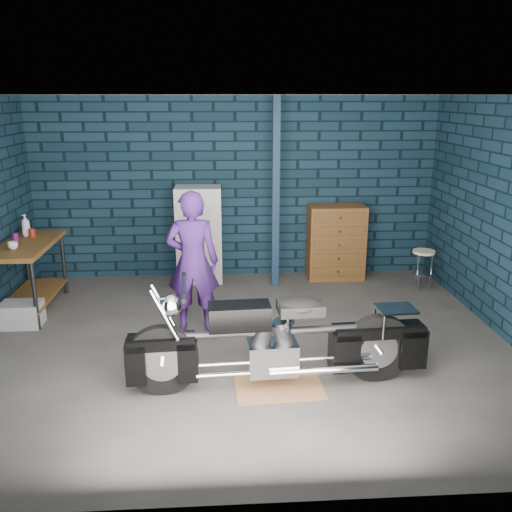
% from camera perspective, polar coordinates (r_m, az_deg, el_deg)
% --- Properties ---
extents(ground, '(6.00, 6.00, 0.00)m').
position_cam_1_polar(ground, '(6.20, -1.37, -9.22)').
color(ground, '#4A4845').
rests_on(ground, ground).
extents(room_walls, '(6.02, 5.01, 2.71)m').
position_cam_1_polar(room_walls, '(6.18, -1.71, 9.21)').
color(room_walls, black).
rests_on(room_walls, ground).
extents(support_post, '(0.10, 0.10, 2.70)m').
position_cam_1_polar(support_post, '(7.68, 2.09, 6.49)').
color(support_post, '#13283D').
rests_on(support_post, ground).
extents(workbench, '(0.60, 1.40, 0.91)m').
position_cam_1_polar(workbench, '(7.53, -22.65, -2.06)').
color(workbench, brown).
rests_on(workbench, ground).
extents(drip_mat, '(0.87, 0.68, 0.01)m').
position_cam_1_polar(drip_mat, '(5.39, 2.37, -13.41)').
color(drip_mat, brown).
rests_on(drip_mat, ground).
extents(motorcycle, '(2.47, 0.80, 1.07)m').
position_cam_1_polar(motorcycle, '(5.14, 2.44, -8.26)').
color(motorcycle, black).
rests_on(motorcycle, ground).
extents(person, '(0.63, 0.43, 1.68)m').
position_cam_1_polar(person, '(6.32, -6.68, -0.61)').
color(person, '#3D1C69').
rests_on(person, ground).
extents(storage_bin, '(0.48, 0.34, 0.30)m').
position_cam_1_polar(storage_bin, '(7.18, -23.46, -5.66)').
color(storage_bin, gray).
rests_on(storage_bin, ground).
extents(locker, '(0.67, 0.48, 1.43)m').
position_cam_1_polar(locker, '(8.06, -6.01, 2.25)').
color(locker, beige).
rests_on(locker, ground).
extents(tool_chest, '(0.84, 0.47, 1.12)m').
position_cam_1_polar(tool_chest, '(8.27, 8.41, 1.44)').
color(tool_chest, brown).
rests_on(tool_chest, ground).
extents(shop_stool, '(0.40, 0.40, 0.57)m').
position_cam_1_polar(shop_stool, '(8.14, 17.11, -1.39)').
color(shop_stool, beige).
rests_on(shop_stool, ground).
extents(cup_a, '(0.13, 0.13, 0.09)m').
position_cam_1_polar(cup_a, '(7.15, -24.23, 1.01)').
color(cup_a, beige).
rests_on(cup_a, workbench).
extents(mug_purple, '(0.10, 0.10, 0.10)m').
position_cam_1_polar(mug_purple, '(7.55, -24.01, 1.83)').
color(mug_purple, '#561863').
rests_on(mug_purple, workbench).
extents(mug_red, '(0.10, 0.10, 0.11)m').
position_cam_1_polar(mug_red, '(7.67, -22.50, 2.26)').
color(mug_red, maroon).
rests_on(mug_red, workbench).
extents(bottle, '(0.14, 0.14, 0.29)m').
position_cam_1_polar(bottle, '(7.74, -23.08, 3.00)').
color(bottle, gray).
rests_on(bottle, workbench).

